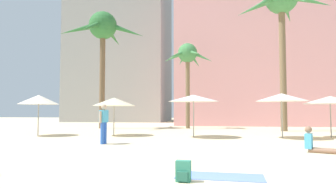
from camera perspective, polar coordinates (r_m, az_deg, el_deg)
hotel_pink at (r=35.04m, az=19.74°, el=8.64°), size 21.20×9.74×16.98m
hotel_tower_gray at (r=47.51m, az=-8.59°, el=15.90°), size 13.43×11.71×33.88m
palm_tree_far_left at (r=26.61m, az=-12.24°, el=11.57°), size 7.25×7.14×9.87m
palm_tree_left at (r=24.38m, az=20.70°, el=15.43°), size 6.48×6.22×10.93m
palm_tree_center at (r=25.52m, az=3.72°, el=6.85°), size 4.27×4.03×7.13m
cafe_umbrella_0 at (r=17.98m, az=-10.17°, el=-1.36°), size 2.51×2.51×2.22m
cafe_umbrella_1 at (r=19.19m, az=-23.26°, el=-0.89°), size 2.32×2.32×2.37m
cafe_umbrella_2 at (r=16.99m, az=20.69°, el=-0.51°), size 2.69×2.69×2.36m
cafe_umbrella_3 at (r=16.62m, az=4.84°, el=-0.69°), size 2.78×2.78×2.32m
cafe_umbrella_5 at (r=18.26m, az=28.34°, el=-0.91°), size 2.77×2.77×2.23m
beach_towel at (r=6.82m, az=9.77°, el=-15.02°), size 1.93×0.96×0.01m
backpack at (r=6.24m, az=2.91°, el=-14.35°), size 0.31×0.26×0.42m
person_far_right at (r=11.64m, az=26.00°, el=-8.33°), size 1.05×0.76×0.90m
person_near_right at (r=13.39m, az=-12.07°, el=-5.11°), size 0.31×0.61×1.73m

